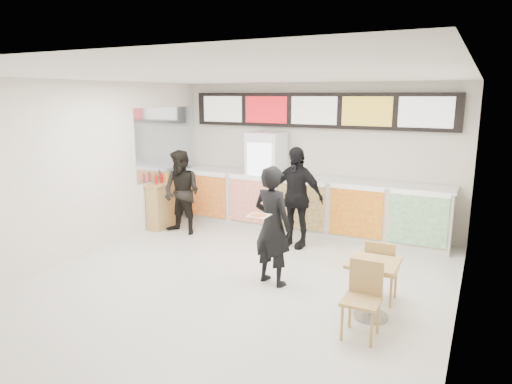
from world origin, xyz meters
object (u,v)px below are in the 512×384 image
Objects in this scene: customer_left at (182,193)px; condiment_ledge at (164,204)px; drinks_fridge at (266,180)px; customer_main at (272,226)px; customer_mid at (295,197)px; service_counter at (307,204)px; cafe_table at (373,279)px.

customer_left is 0.75m from condiment_ledge.
drinks_fridge is at bearing 48.64° from customer_left.
condiment_ledge is at bearing -11.88° from customer_main.
drinks_fridge is 1.43m from customer_mid.
customer_left is at bearing -150.56° from service_counter.
service_counter is 1.03m from drinks_fridge.
customer_main is at bearing -24.95° from customer_left.
condiment_ledge is (-1.89, -1.04, -0.51)m from drinks_fridge.
customer_mid is (-0.36, 1.76, 0.04)m from customer_main.
cafe_table is 1.32× the size of condiment_ledge.
customer_main is at bearing -80.07° from service_counter.
customer_left is at bearing -18.80° from condiment_ledge.
customer_left is at bearing 156.31° from cafe_table.
cafe_table is (1.92, -2.17, -0.41)m from customer_mid.
customer_mid is 2.97m from condiment_ledge.
cafe_table is (1.56, -0.41, -0.37)m from customer_main.
service_counter reaches higher than condiment_ledge.
customer_left is at bearing -167.92° from customer_mid.
condiment_ledge is (-3.29, 1.68, -0.40)m from customer_main.
customer_mid reaches higher than customer_left.
condiment_ledge is at bearing -151.02° from drinks_fridge.
service_counter is at bearing -64.98° from customer_main.
service_counter is 3.00m from condiment_ledge.
customer_mid is (0.12, -0.94, 0.35)m from service_counter.
customer_main is 1.56× the size of condiment_ledge.
drinks_fridge reaches higher than condiment_ledge.
customer_left is at bearing -13.64° from customer_main.
customer_mid is at bearing -42.27° from drinks_fridge.
condiment_ledge is at bearing -173.58° from customer_mid.
drinks_fridge reaches higher than customer_main.
customer_main is 1.80m from customer_mid.
service_counter is 2.76m from customer_main.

